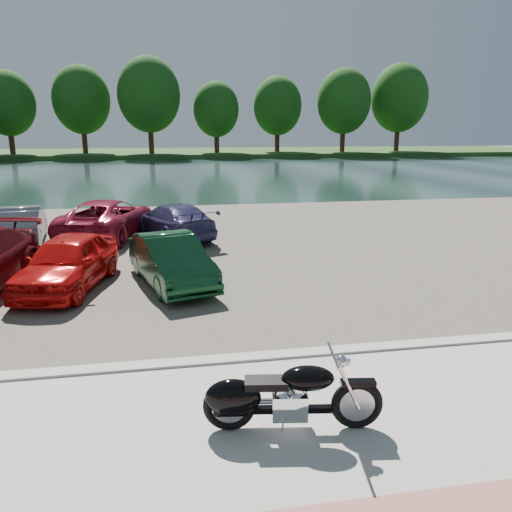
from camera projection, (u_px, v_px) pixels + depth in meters
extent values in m
plane|color=#595447|center=(265.00, 432.00, 6.60)|extent=(200.00, 200.00, 0.00)
cube|color=#A1A098|center=(282.00, 480.00, 5.63)|extent=(60.00, 6.00, 0.10)
cube|color=#A1A098|center=(242.00, 360.00, 8.49)|extent=(60.00, 0.30, 0.14)
cube|color=#463F38|center=(203.00, 245.00, 17.08)|extent=(60.00, 18.00, 0.04)
cube|color=#172A28|center=(179.00, 173.00, 44.74)|extent=(120.00, 40.00, 0.00)
cube|color=#204017|center=(173.00, 153.00, 75.19)|extent=(120.00, 24.00, 0.60)
cylinder|color=#381E14|center=(11.00, 135.00, 65.22)|extent=(0.70, 0.70, 4.95)
ellipsoid|color=#0F350E|center=(7.00, 103.00, 64.23)|extent=(6.93, 6.93, 8.32)
cylinder|color=#381E14|center=(84.00, 133.00, 68.02)|extent=(0.70, 0.70, 5.40)
ellipsoid|color=#0F350E|center=(81.00, 100.00, 66.95)|extent=(7.56, 7.56, 9.07)
cylinder|color=#381E14|center=(151.00, 131.00, 66.82)|extent=(0.70, 0.70, 5.85)
ellipsoid|color=#0F350E|center=(149.00, 95.00, 65.66)|extent=(8.19, 8.19, 9.83)
cylinder|color=#381E14|center=(217.00, 136.00, 69.85)|extent=(0.70, 0.70, 4.50)
ellipsoid|color=#0F350E|center=(216.00, 109.00, 68.95)|extent=(6.30, 6.30, 7.56)
cylinder|color=#381E14|center=(277.00, 134.00, 72.65)|extent=(0.70, 0.70, 4.95)
ellipsoid|color=#0F350E|center=(277.00, 106.00, 71.67)|extent=(6.93, 6.93, 8.32)
cylinder|color=#381E14|center=(343.00, 133.00, 71.45)|extent=(0.70, 0.70, 5.40)
ellipsoid|color=#0F350E|center=(344.00, 101.00, 70.38)|extent=(7.56, 7.56, 9.07)
cylinder|color=#381E14|center=(397.00, 131.00, 74.26)|extent=(0.70, 0.70, 5.85)
ellipsoid|color=#0F350E|center=(399.00, 98.00, 73.09)|extent=(8.19, 8.19, 9.83)
torus|color=black|center=(357.00, 404.00, 6.44)|extent=(0.69, 0.22, 0.68)
torus|color=black|center=(229.00, 406.00, 6.40)|extent=(0.69, 0.22, 0.68)
cylinder|color=#B2B2B7|center=(357.00, 404.00, 6.44)|extent=(0.46, 0.13, 0.46)
cylinder|color=#B2B2B7|center=(229.00, 406.00, 6.40)|extent=(0.46, 0.13, 0.46)
cylinder|color=silver|center=(349.00, 387.00, 6.27)|extent=(0.33, 0.10, 0.63)
cylinder|color=silver|center=(346.00, 379.00, 6.46)|extent=(0.33, 0.10, 0.63)
cylinder|color=silver|center=(333.00, 356.00, 6.26)|extent=(0.15, 0.75, 0.04)
sphere|color=silver|center=(341.00, 361.00, 6.28)|extent=(0.18, 0.18, 0.16)
sphere|color=silver|center=(347.00, 361.00, 6.29)|extent=(0.13, 0.13, 0.11)
cube|color=black|center=(358.00, 383.00, 6.37)|extent=(0.47, 0.21, 0.06)
cube|color=black|center=(293.00, 409.00, 6.44)|extent=(1.20, 0.28, 0.08)
cube|color=silver|center=(289.00, 405.00, 6.42)|extent=(0.49, 0.38, 0.34)
cylinder|color=silver|center=(297.00, 390.00, 6.37)|extent=(0.27, 0.21, 0.27)
cylinder|color=silver|center=(282.00, 391.00, 6.36)|extent=(0.27, 0.21, 0.27)
ellipsoid|color=black|center=(308.00, 378.00, 6.33)|extent=(0.73, 0.46, 0.32)
cube|color=black|center=(266.00, 383.00, 6.33)|extent=(0.59, 0.36, 0.10)
ellipsoid|color=black|center=(233.00, 398.00, 6.37)|extent=(0.77, 0.44, 0.50)
cube|color=black|center=(229.00, 403.00, 6.39)|extent=(0.42, 0.24, 0.30)
cylinder|color=silver|center=(265.00, 407.00, 6.60)|extent=(1.10, 0.25, 0.09)
cylinder|color=silver|center=(266.00, 402.00, 6.58)|extent=(1.10, 0.25, 0.09)
cylinder|color=#B2B2B7|center=(282.00, 428.00, 6.29)|extent=(0.04, 0.14, 0.22)
imported|color=red|center=(68.00, 262.00, 12.26)|extent=(2.40, 4.19, 1.34)
imported|color=#0F3A1E|center=(171.00, 260.00, 12.57)|extent=(2.34, 4.05, 1.26)
imported|color=slate|center=(21.00, 224.00, 17.13)|extent=(1.96, 4.13, 1.31)
imported|color=maroon|center=(107.00, 218.00, 18.10)|extent=(3.48, 5.41, 1.39)
imported|color=navy|center=(174.00, 221.00, 17.93)|extent=(3.27, 4.69, 1.26)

